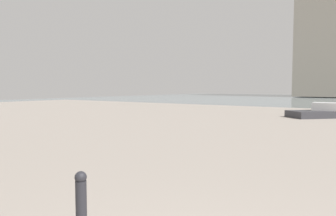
{
  "coord_description": "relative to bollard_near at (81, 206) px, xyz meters",
  "views": [
    {
      "loc": [
        -0.55,
        1.23,
        1.71
      ],
      "look_at": [
        6.35,
        -8.58,
        0.91
      ],
      "focal_mm": 33.54,
      "sensor_mm": 36.0,
      "label": 1
    }
  ],
  "objects": [
    {
      "name": "bollard_near",
      "position": [
        0.0,
        0.0,
        0.0
      ],
      "size": [
        0.13,
        0.13,
        0.81
      ],
      "color": "#232328",
      "rests_on": "ground"
    },
    {
      "name": "boat",
      "position": [
        0.08,
        -17.64,
        -0.21
      ],
      "size": [
        4.3,
        4.38,
        0.95
      ],
      "color": "#333338",
      "rests_on": "ground"
    }
  ]
}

